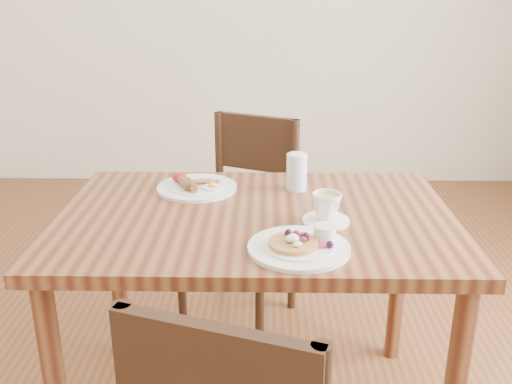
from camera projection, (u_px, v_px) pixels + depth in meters
The scene contains 6 objects.
dining_table at pixel (256, 243), 1.76m from camera, with size 1.20×0.80×0.75m.
chair_far at pixel (244, 211), 2.43m from camera, with size 0.55×0.55×0.88m.
pancake_plate at pixel (301, 245), 1.49m from camera, with size 0.27×0.27×0.06m.
breakfast_plate at pixel (196, 186), 1.93m from camera, with size 0.27×0.27×0.04m.
teacup_saucer at pixel (326, 209), 1.66m from camera, with size 0.14×0.14×0.09m.
water_glass at pixel (297, 172), 1.91m from camera, with size 0.07×0.07×0.12m, color silver.
Camera 1 is at (0.03, -1.60, 1.41)m, focal length 40.00 mm.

